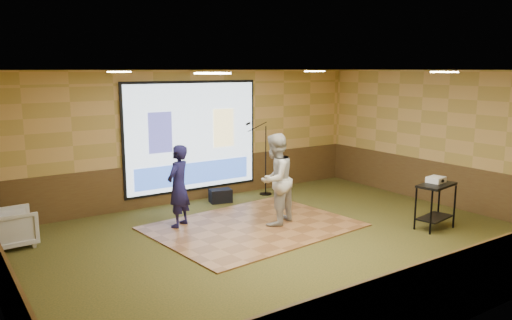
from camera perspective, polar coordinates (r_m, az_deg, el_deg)
ground at (r=8.97m, az=3.06°, el=-9.32°), size 9.00×9.00×0.00m
room_shell at (r=8.49m, az=3.20°, el=4.10°), size 9.04×7.04×3.02m
wainscot_back at (r=11.69m, az=-7.22°, el=-2.28°), size 9.00×0.04×0.95m
wainscot_front at (r=6.56m, az=22.22°, el=-13.27°), size 9.00×0.04×0.95m
wainscot_right at (r=11.98m, az=20.49°, el=-2.56°), size 0.04×7.00×0.95m
projector_screen at (r=11.48m, az=-7.24°, el=2.56°), size 3.32×0.06×2.52m
downlight_nw at (r=9.01m, az=-15.39°, el=9.69°), size 0.32×0.32×0.02m
downlight_ne at (r=11.23m, az=6.72°, el=10.05°), size 0.32×0.32×0.02m
downlight_sw at (r=5.98m, az=-5.02°, el=9.85°), size 0.32×0.32×0.02m
downlight_se at (r=8.98m, az=20.73°, el=9.39°), size 0.32×0.32×0.02m
dance_floor at (r=9.74m, az=-0.33°, el=-7.60°), size 3.97×3.18×0.03m
player_left at (r=9.64m, az=-8.85°, el=-2.96°), size 0.69×0.64×1.58m
player_right at (r=9.65m, az=2.20°, el=-2.22°), size 1.06×0.97×1.78m
av_table at (r=10.09m, az=19.85°, el=-4.12°), size 0.84×0.44×0.88m
projector at (r=10.15m, az=19.87°, el=-2.11°), size 0.36×0.32×0.11m
mic_stand at (r=12.08m, az=0.90°, el=-1.71°), size 0.71×0.29×1.81m
banquet_chair at (r=9.60m, az=-26.01°, el=-6.98°), size 0.75×0.73×0.66m
duffel_bag at (r=11.50m, az=-4.09°, el=-4.09°), size 0.55×0.43×0.31m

